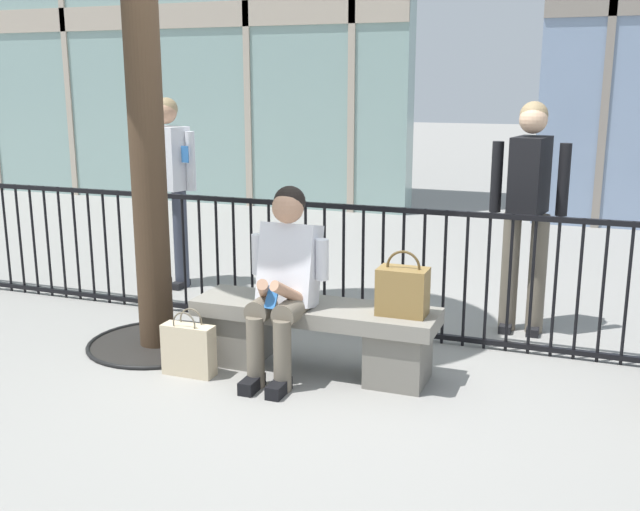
% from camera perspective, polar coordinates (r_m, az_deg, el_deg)
% --- Properties ---
extents(ground_plane, '(60.00, 60.00, 0.00)m').
position_cam_1_polar(ground_plane, '(4.91, -0.41, -8.80)').
color(ground_plane, gray).
extents(stone_bench, '(1.60, 0.44, 0.45)m').
position_cam_1_polar(stone_bench, '(4.82, -0.42, -5.81)').
color(stone_bench, gray).
rests_on(stone_bench, ground).
extents(seated_person_with_phone, '(0.52, 0.66, 1.21)m').
position_cam_1_polar(seated_person_with_phone, '(4.65, -2.77, -1.65)').
color(seated_person_with_phone, '#6B6051').
rests_on(seated_person_with_phone, ground).
extents(handbag_on_bench, '(0.30, 0.19, 0.40)m').
position_cam_1_polar(handbag_on_bench, '(4.54, 6.39, -2.70)').
color(handbag_on_bench, olive).
rests_on(handbag_on_bench, stone_bench).
extents(shopping_bag, '(0.34, 0.12, 0.43)m').
position_cam_1_polar(shopping_bag, '(4.85, -10.08, -7.10)').
color(shopping_bag, beige).
rests_on(shopping_bag, ground).
extents(bystander_at_railing, '(0.55, 0.32, 1.71)m').
position_cam_1_polar(bystander_at_railing, '(6.81, -11.59, 5.87)').
color(bystander_at_railing, '#383D4C').
rests_on(bystander_at_railing, ground).
extents(bystander_further_back, '(0.55, 0.41, 1.71)m').
position_cam_1_polar(bystander_further_back, '(5.63, 15.74, 4.13)').
color(bystander_further_back, '#6B6051').
rests_on(bystander_further_back, ground).
extents(plaza_railing, '(9.52, 0.04, 0.98)m').
position_cam_1_polar(plaza_railing, '(5.48, 2.56, -1.03)').
color(plaza_railing, black).
rests_on(plaza_railing, ground).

